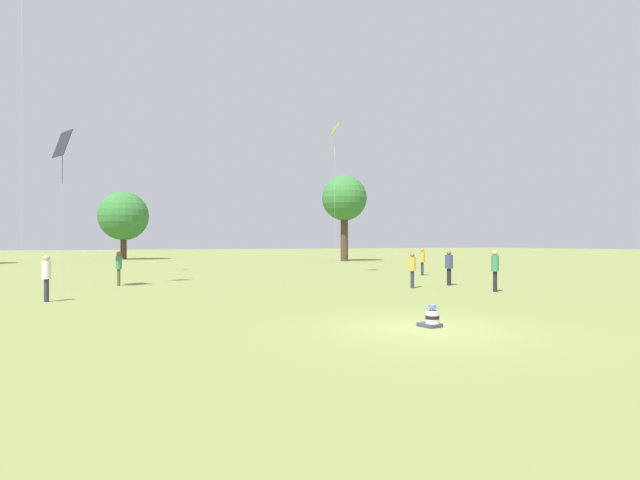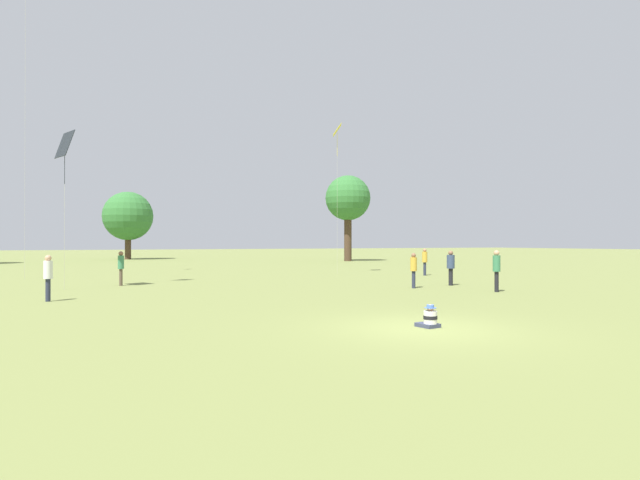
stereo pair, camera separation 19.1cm
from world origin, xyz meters
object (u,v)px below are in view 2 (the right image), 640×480
Objects in this scene: person_standing_4 at (48,273)px; distant_tree_1 at (348,199)px; person_standing_5 at (425,259)px; distant_tree_2 at (128,216)px; person_standing_0 at (121,265)px; person_standing_3 at (451,265)px; kite_0 at (65,146)px; kite_3 at (337,135)px; person_standing_2 at (497,267)px; seated_toddler at (430,318)px; person_standing_1 at (414,267)px.

person_standing_4 is 0.17× the size of distant_tree_1.
person_standing_5 is 44.92m from distant_tree_2.
person_standing_3 reaches higher than person_standing_0.
distant_tree_2 is at bearing 143.23° from distant_tree_1.
kite_0 is at bearing 77.84° from person_standing_4.
person_standing_0 is 0.17× the size of kite_3.
person_standing_5 is at bearing -36.81° from person_standing_2.
kite_3 is at bearing 97.00° from person_standing_0.
person_standing_4 is 48.47m from distant_tree_2.
kite_3 is at bearing 60.74° from seated_toddler.
kite_0 reaches higher than person_standing_4.
person_standing_4 is (-9.36, 10.58, 0.81)m from seated_toddler.
person_standing_3 is (2.62, 0.46, 0.03)m from person_standing_1.
person_standing_0 is at bearing 141.41° from kite_0.
kite_0 reaches higher than person_standing_0.
distant_tree_1 is 1.15× the size of distant_tree_2.
kite_3 is 24.29m from distant_tree_1.
distant_tree_2 is (3.19, 41.80, 4.51)m from person_standing_0.
person_standing_1 is at bearing -79.11° from distant_tree_2.
person_standing_3 is at bearing 39.37° from seated_toddler.
kite_0 is at bearing -137.87° from distant_tree_1.
distant_tree_2 is (5.69, 43.19, -1.04)m from kite_0.
person_standing_4 is 21.40m from kite_3.
person_standing_0 is 0.17× the size of distant_tree_1.
distant_tree_1 is (26.22, 24.59, 6.23)m from person_standing_0.
distant_tree_1 is at bearing 125.74° from person_standing_0.
person_standing_3 is (0.35, 3.50, -0.07)m from person_standing_2.
person_standing_0 is at bearing -5.86° from kite_3.
person_standing_2 reaches higher than person_standing_5.
person_standing_3 reaches higher than person_standing_4.
kite_0 reaches higher than person_standing_5.
distant_tree_2 is (-3.31, 58.46, 5.35)m from seated_toddler.
person_standing_0 is 42.16m from distant_tree_2.
distant_tree_2 is at bearing 75.06° from person_standing_4.
person_standing_4 reaches higher than seated_toddler.
seated_toddler is 0.33× the size of person_standing_5.
person_standing_1 is 0.19× the size of distant_tree_2.
person_standing_4 is (-18.13, 0.85, -0.01)m from person_standing_3.
kite_3 is 1.19× the size of distant_tree_2.
person_standing_5 is at bearing -69.59° from distant_tree_2.
kite_3 is at bearing -13.23° from person_standing_2.
distant_tree_2 is (6.05, 47.88, 4.54)m from person_standing_4.
kite_0 is at bearing -68.29° from person_standing_0.
distant_tree_1 is 28.81m from distant_tree_2.
person_standing_4 is at bearing -49.20° from person_standing_5.
kite_3 is (17.01, 9.72, 8.62)m from person_standing_4.
person_standing_3 reaches higher than person_standing_1.
person_standing_3 is at bearing -1.83° from person_standing_5.
kite_3 is (1.50, 11.03, 8.64)m from person_standing_1.
person_standing_5 is at bearing 115.78° from kite_0.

